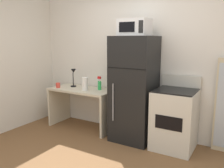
# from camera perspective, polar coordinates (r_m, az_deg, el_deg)

# --- Properties ---
(wall_back_white) EXTENTS (5.00, 0.10, 2.60)m
(wall_back_white) POSITION_cam_1_polar(r_m,az_deg,el_deg) (4.13, 7.96, 5.67)
(wall_back_white) COLOR silver
(wall_back_white) RESTS_ON ground
(desk) EXTENTS (1.23, 0.59, 0.75)m
(desk) POSITION_cam_1_polar(r_m,az_deg,el_deg) (4.50, -7.11, -3.89)
(desk) COLOR beige
(desk) RESTS_ON ground
(desk_lamp) EXTENTS (0.14, 0.12, 0.35)m
(desk_lamp) POSITION_cam_1_polar(r_m,az_deg,el_deg) (4.60, -9.31, 2.24)
(desk_lamp) COLOR black
(desk_lamp) RESTS_ON desk
(paper_towel_roll) EXTENTS (0.11, 0.11, 0.24)m
(paper_towel_roll) POSITION_cam_1_polar(r_m,az_deg,el_deg) (4.25, -6.55, -0.01)
(paper_towel_roll) COLOR white
(paper_towel_roll) RESTS_ON desk
(coffee_mug) EXTENTS (0.08, 0.08, 0.09)m
(coffee_mug) POSITION_cam_1_polar(r_m,az_deg,el_deg) (4.61, -12.92, -0.29)
(coffee_mug) COLOR #D83F33
(coffee_mug) RESTS_ON desk
(spray_bottle) EXTENTS (0.06, 0.06, 0.25)m
(spray_bottle) POSITION_cam_1_polar(r_m,az_deg,el_deg) (4.30, -3.03, -0.12)
(spray_bottle) COLOR green
(spray_bottle) RESTS_ON desk
(refrigerator) EXTENTS (0.65, 0.64, 1.71)m
(refrigerator) POSITION_cam_1_polar(r_m,az_deg,el_deg) (3.86, 5.36, -1.31)
(refrigerator) COLOR black
(refrigerator) RESTS_ON ground
(microwave) EXTENTS (0.46, 0.35, 0.26)m
(microwave) POSITION_cam_1_polar(r_m,az_deg,el_deg) (3.76, 5.48, 13.46)
(microwave) COLOR silver
(microwave) RESTS_ON refrigerator
(oven_range) EXTENTS (0.61, 0.61, 1.10)m
(oven_range) POSITION_cam_1_polar(r_m,az_deg,el_deg) (3.75, 14.87, -8.15)
(oven_range) COLOR beige
(oven_range) RESTS_ON ground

